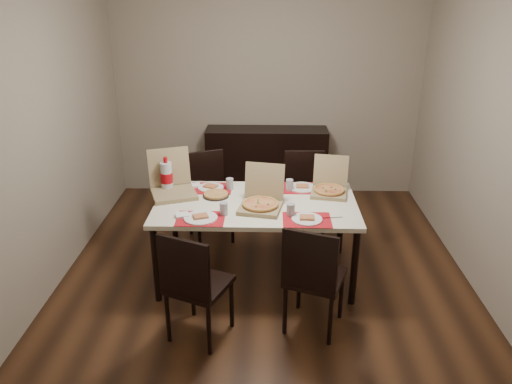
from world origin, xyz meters
TOP-DOWN VIEW (x-y plane):
  - ground at (0.00, 0.00)m, footprint 3.80×4.00m
  - room_walls at (0.00, 0.43)m, footprint 3.84×4.02m
  - sideboard at (0.00, 1.78)m, footprint 1.50×0.40m
  - dining_table at (-0.08, -0.10)m, footprint 1.80×1.00m
  - chair_near_left at (-0.52, -1.05)m, footprint 0.55×0.55m
  - chair_near_right at (0.37, -0.92)m, footprint 0.54×0.54m
  - chair_far_left at (-0.61, 0.68)m, footprint 0.55×0.55m
  - chair_far_right at (0.41, 0.72)m, footprint 0.43×0.43m
  - setting_near_left at (-0.51, -0.43)m, footprint 0.46×0.30m
  - setting_near_right at (0.31, -0.44)m, footprint 0.50×0.30m
  - setting_far_left at (-0.50, 0.21)m, footprint 0.51×0.30m
  - setting_far_right at (0.32, 0.22)m, footprint 0.45×0.30m
  - napkin_loose at (-0.08, -0.12)m, footprint 0.13×0.14m
  - pizza_box_center at (-0.03, -0.22)m, footprint 0.42×0.45m
  - pizza_box_right at (0.59, 0.13)m, footprint 0.38×0.41m
  - pizza_box_left at (-0.86, 0.08)m, footprint 0.51×0.54m
  - faina_plate at (-0.46, 0.02)m, footprint 0.24×0.24m
  - dip_bowl at (-0.05, 0.08)m, footprint 0.15×0.15m
  - soda_bottle at (-0.93, 0.14)m, footprint 0.11×0.11m

SIDE VIEW (x-z plane):
  - ground at x=0.00m, z-range -0.02..0.00m
  - sideboard at x=0.00m, z-range 0.00..0.90m
  - chair_near_left at x=-0.52m, z-range 0.05..0.98m
  - chair_near_right at x=0.37m, z-range 0.05..0.98m
  - chair_far_left at x=-0.61m, z-range 0.05..0.98m
  - chair_far_right at x=0.41m, z-range 0.05..0.98m
  - dining_table at x=-0.08m, z-range 0.31..1.06m
  - napkin_loose at x=-0.08m, z-range 0.75..0.77m
  - dip_bowl at x=-0.05m, z-range 0.75..0.78m
  - faina_plate at x=-0.46m, z-range 0.75..0.78m
  - setting_near_left at x=-0.51m, z-range 0.72..0.83m
  - setting_far_left at x=-0.50m, z-range 0.72..0.83m
  - setting_far_right at x=0.32m, z-range 0.72..0.83m
  - setting_near_right at x=0.31m, z-range 0.72..0.83m
  - pizza_box_right at x=0.59m, z-range 0.64..0.97m
  - pizza_box_center at x=-0.03m, z-range 0.63..0.98m
  - pizza_box_left at x=-0.86m, z-range 0.62..1.01m
  - soda_bottle at x=-0.93m, z-range 0.72..1.06m
  - room_walls at x=0.00m, z-range 0.42..3.04m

